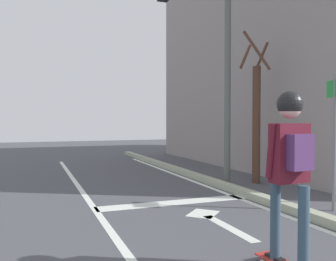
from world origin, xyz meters
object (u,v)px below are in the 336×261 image
object	(u,v)px
skater	(290,153)
traffic_signal_mast	(177,24)
street_sign_post	(335,122)
roadside_tree	(256,117)

from	to	relation	value
skater	traffic_signal_mast	bearing A→B (deg)	81.20
skater	traffic_signal_mast	distance (m)	5.63
skater	street_sign_post	xyz separation A→B (m)	(2.48, 1.83, 0.31)
street_sign_post	traffic_signal_mast	bearing A→B (deg)	119.13
traffic_signal_mast	skater	bearing A→B (deg)	-98.80
traffic_signal_mast	street_sign_post	xyz separation A→B (m)	(1.72, -3.09, -2.31)
roadside_tree	skater	bearing A→B (deg)	-121.23
street_sign_post	roadside_tree	bearing A→B (deg)	82.44
skater	traffic_signal_mast	xyz separation A→B (m)	(0.76, 4.92, 2.62)
street_sign_post	roadside_tree	size ratio (longest dim) A/B	0.63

